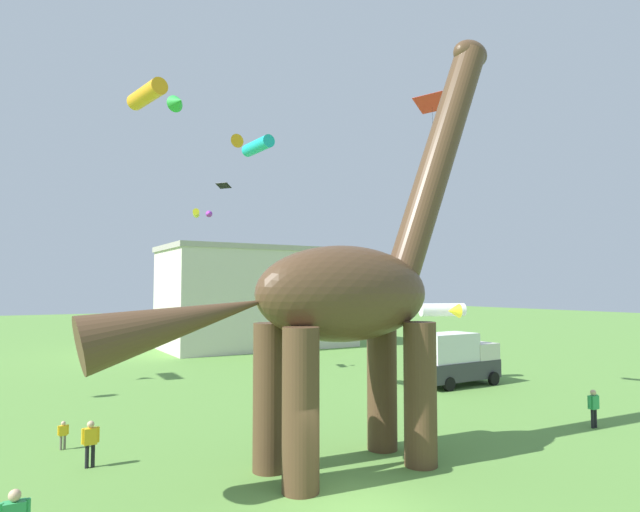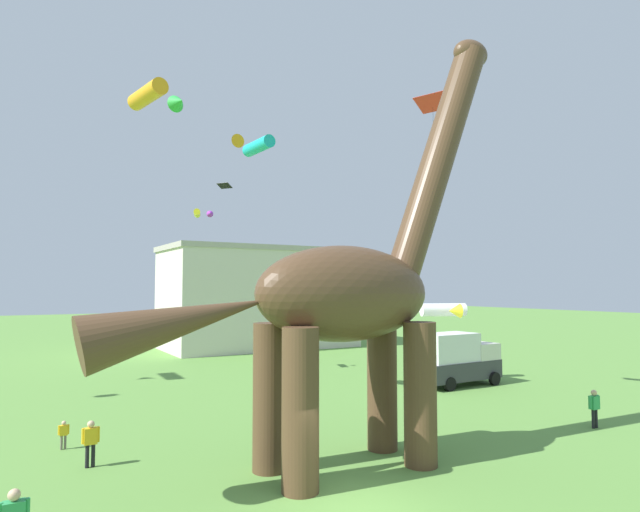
% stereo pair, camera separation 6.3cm
% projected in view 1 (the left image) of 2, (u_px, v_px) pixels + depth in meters
% --- Properties ---
extents(ground_plane, '(240.00, 240.00, 0.00)m').
position_uv_depth(ground_plane, '(359.00, 509.00, 14.48)').
color(ground_plane, '#5B8E3D').
extents(dinosaur_sculpture, '(15.27, 3.23, 15.96)m').
position_uv_depth(dinosaur_sculpture, '(344.00, 294.00, 18.03)').
color(dinosaur_sculpture, '#513823').
rests_on(dinosaur_sculpture, ground_plane).
extents(parked_box_truck, '(5.67, 2.39, 3.20)m').
position_uv_depth(parked_box_truck, '(456.00, 358.00, 32.75)').
color(parked_box_truck, '#38383D').
rests_on(parked_box_truck, ground_plane).
extents(person_vendor_side, '(0.39, 0.17, 1.04)m').
position_uv_depth(person_vendor_side, '(63.00, 432.00, 19.82)').
color(person_vendor_side, '#6B6056').
rests_on(person_vendor_side, ground_plane).
extents(person_near_flyer, '(0.60, 0.26, 1.60)m').
position_uv_depth(person_near_flyer, '(593.00, 405.00, 22.92)').
color(person_near_flyer, black).
rests_on(person_near_flyer, ground_plane).
extents(person_far_spectator, '(0.57, 0.25, 1.53)m').
position_uv_depth(person_far_spectator, '(90.00, 439.00, 17.87)').
color(person_far_spectator, black).
rests_on(person_far_spectator, ground_plane).
extents(kite_apex, '(1.80, 2.12, 2.34)m').
position_uv_depth(kite_apex, '(432.00, 103.00, 28.76)').
color(kite_apex, red).
extents(kite_near_low, '(1.18, 1.25, 0.31)m').
position_uv_depth(kite_near_low, '(224.00, 186.00, 40.35)').
color(kite_near_low, black).
extents(kite_high_left, '(3.07, 2.95, 0.87)m').
position_uv_depth(kite_high_left, '(445.00, 310.00, 34.18)').
color(kite_high_left, white).
extents(kite_far_right, '(2.89, 3.20, 0.91)m').
position_uv_depth(kite_far_right, '(154.00, 96.00, 27.38)').
color(kite_far_right, orange).
extents(kite_trailing, '(1.56, 1.63, 0.46)m').
position_uv_depth(kite_trailing, '(199.00, 213.00, 36.83)').
color(kite_trailing, yellow).
extents(kite_mid_center, '(2.43, 2.82, 0.81)m').
position_uv_depth(kite_mid_center, '(253.00, 145.00, 31.98)').
color(kite_mid_center, '#19B2B7').
extents(background_building_block, '(18.70, 9.80, 9.97)m').
position_uv_depth(background_building_block, '(258.00, 297.00, 54.03)').
color(background_building_block, beige).
rests_on(background_building_block, ground_plane).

